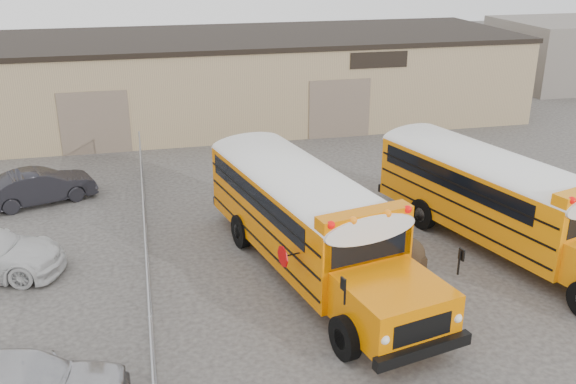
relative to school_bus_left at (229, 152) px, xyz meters
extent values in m
plane|color=#383533|center=(2.63, -8.08, -1.84)|extent=(120.00, 120.00, 0.00)
cube|color=#8E7658|center=(2.63, 11.92, 0.41)|extent=(30.00, 10.00, 4.50)
cube|color=black|center=(2.63, 11.92, 2.71)|extent=(30.20, 10.20, 0.25)
cube|color=black|center=(8.63, 6.90, 2.06)|extent=(3.00, 0.08, 0.80)
cube|color=gray|center=(-5.37, 6.90, -0.34)|extent=(3.20, 0.08, 3.00)
cube|color=gray|center=(6.63, 6.90, -0.34)|extent=(3.20, 0.08, 3.00)
cylinder|color=#919399|center=(-3.37, -11.08, -0.94)|extent=(0.07, 0.07, 1.80)
cylinder|color=#919399|center=(-3.37, -8.08, -0.94)|extent=(0.07, 0.07, 1.80)
cylinder|color=#919399|center=(-3.37, -5.08, -0.94)|extent=(0.07, 0.07, 1.80)
cylinder|color=#919399|center=(-3.37, -2.08, -0.94)|extent=(0.07, 0.07, 1.80)
cylinder|color=#919399|center=(-3.37, 0.92, -0.94)|extent=(0.07, 0.07, 1.80)
cylinder|color=#919399|center=(-3.37, 3.92, -0.94)|extent=(0.07, 0.07, 1.80)
cylinder|color=#919399|center=(-3.37, -5.08, -0.06)|extent=(0.05, 18.00, 0.05)
cylinder|color=#919399|center=(-3.37, -5.08, -1.79)|extent=(0.05, 18.00, 0.05)
cube|color=#919399|center=(-3.37, -5.08, -0.94)|extent=(0.02, 18.00, 1.70)
cube|color=gray|center=(26.63, 15.92, 0.36)|extent=(10.00, 8.00, 4.40)
cube|color=orange|center=(-0.10, 0.46, -0.19)|extent=(4.38, 8.53, 2.20)
cube|color=orange|center=(1.04, -4.67, -0.67)|extent=(2.81, 2.81, 1.23)
cube|color=black|center=(0.78, -3.50, 0.43)|extent=(2.16, 0.54, 0.80)
cube|color=white|center=(-0.10, 0.46, 1.07)|extent=(4.40, 8.62, 0.43)
cube|color=orange|center=(0.72, -3.26, 1.11)|extent=(2.68, 1.09, 0.39)
sphere|color=#E50705|center=(-0.32, -3.74, 1.23)|extent=(0.21, 0.21, 0.21)
sphere|color=#E50705|center=(1.87, -3.25, 1.23)|extent=(0.21, 0.21, 0.21)
sphere|color=orange|center=(0.28, -3.61, 1.23)|extent=(0.21, 0.21, 0.21)
sphere|color=orange|center=(1.27, -3.39, 1.23)|extent=(0.21, 0.21, 0.21)
cube|color=black|center=(1.31, -5.90, -1.16)|extent=(2.62, 0.80, 0.30)
cube|color=black|center=(-1.00, 4.50, -1.16)|extent=(2.61, 0.78, 0.30)
cube|color=black|center=(-0.10, 0.46, -0.27)|extent=(4.39, 8.38, 0.06)
cube|color=black|center=(-0.17, 0.77, 0.43)|extent=(4.13, 7.29, 0.66)
cylinder|color=black|center=(-0.24, -4.83, -1.28)|extent=(0.53, 1.15, 1.11)
cylinder|color=black|center=(2.26, -4.28, -1.28)|extent=(0.53, 1.15, 1.11)
cylinder|color=black|center=(-1.70, 1.77, -1.28)|extent=(0.53, 1.15, 1.11)
cylinder|color=black|center=(0.79, 2.33, -1.28)|extent=(0.53, 1.15, 1.11)
cylinder|color=#BF0505|center=(-1.28, -2.66, -0.05)|extent=(0.16, 0.59, 0.60)
cube|color=orange|center=(6.03, 0.35, -0.22)|extent=(4.76, 8.39, 2.15)
cube|color=orange|center=(7.47, -4.59, -0.69)|extent=(2.87, 2.87, 1.21)
cube|color=black|center=(7.14, -3.46, 0.38)|extent=(2.08, 0.67, 0.79)
cube|color=white|center=(6.03, 0.35, 1.01)|extent=(4.79, 8.47, 0.42)
cube|color=orange|center=(7.07, -3.23, 1.04)|extent=(2.62, 1.23, 0.38)
sphere|color=#E50705|center=(6.08, -3.77, 1.17)|extent=(0.21, 0.21, 0.21)
sphere|color=#E50705|center=(8.20, -3.15, 1.17)|extent=(0.21, 0.21, 0.21)
sphere|color=orange|center=(6.67, -3.60, 1.17)|extent=(0.21, 0.21, 0.21)
sphere|color=orange|center=(7.62, -3.32, 1.17)|extent=(0.21, 0.21, 0.21)
cube|color=black|center=(7.82, -5.78, -1.17)|extent=(2.53, 0.95, 0.29)
cube|color=black|center=(4.89, 4.23, -1.17)|extent=(2.53, 0.93, 0.29)
cube|color=black|center=(6.03, 0.35, -0.30)|extent=(4.76, 8.25, 0.06)
cube|color=black|center=(5.94, 0.65, 0.38)|extent=(4.44, 7.19, 0.65)
cylinder|color=black|center=(6.24, -4.83, -1.30)|extent=(0.59, 1.13, 1.09)
cylinder|color=black|center=(8.64, -4.13, -1.30)|extent=(0.59, 1.13, 1.09)
cylinder|color=black|center=(4.38, 1.53, -1.30)|extent=(0.59, 1.13, 1.09)
cylinder|color=black|center=(6.77, 2.23, -1.30)|extent=(0.59, 1.13, 1.09)
cube|color=black|center=(4.08, -7.96, -1.37)|extent=(1.05, 0.97, 0.95)
sphere|color=black|center=(4.08, -7.96, -0.94)|extent=(1.05, 1.05, 1.05)
imported|color=black|center=(-7.23, 1.04, -1.17)|extent=(4.29, 2.67, 1.33)
camera|label=1|loc=(-3.15, -23.55, 7.67)|focal=40.00mm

